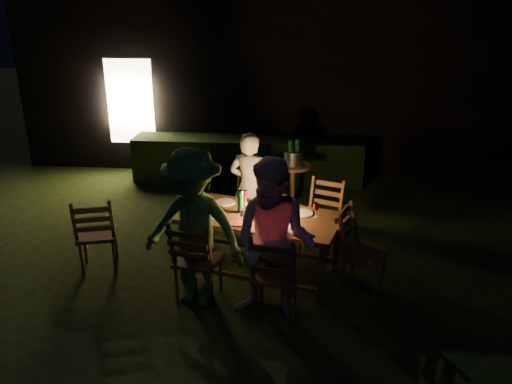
# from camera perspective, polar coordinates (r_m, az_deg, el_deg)

# --- Properties ---
(garden_envelope) EXTENTS (40.00, 40.00, 3.20)m
(garden_envelope) POSITION_cam_1_polar(r_m,az_deg,el_deg) (11.33, 2.88, 12.95)
(garden_envelope) COLOR black
(garden_envelope) RESTS_ON ground
(dining_table) EXTENTS (2.03, 1.38, 0.77)m
(dining_table) POSITION_cam_1_polar(r_m,az_deg,el_deg) (5.91, 0.48, -3.37)
(dining_table) COLOR #54351C
(dining_table) RESTS_ON ground
(chair_near_left) EXTENTS (0.54, 0.57, 1.04)m
(chair_near_left) POSITION_cam_1_polar(r_m,az_deg,el_deg) (5.61, -6.64, -9.26)
(chair_near_left) COLOR #54351C
(chair_near_left) RESTS_ON ground
(chair_near_right) EXTENTS (0.52, 0.55, 1.03)m
(chair_near_right) POSITION_cam_1_polar(r_m,az_deg,el_deg) (5.31, 2.22, -11.06)
(chair_near_right) COLOR #54351C
(chair_near_right) RESTS_ON ground
(chair_far_left) EXTENTS (0.58, 0.61, 1.06)m
(chair_far_left) POSITION_cam_1_polar(r_m,az_deg,el_deg) (6.87, -0.83, -3.24)
(chair_far_left) COLOR #54351C
(chair_far_left) RESTS_ON ground
(chair_far_right) EXTENTS (0.61, 0.62, 1.02)m
(chair_far_right) POSITION_cam_1_polar(r_m,az_deg,el_deg) (6.60, 7.32, -4.56)
(chair_far_right) COLOR #54351C
(chair_far_right) RESTS_ON ground
(chair_end) EXTENTS (0.64, 0.61, 1.05)m
(chair_end) POSITION_cam_1_polar(r_m,az_deg,el_deg) (5.82, 12.04, -8.44)
(chair_end) COLOR #54351C
(chair_end) RESTS_ON ground
(chair_spare) EXTENTS (0.59, 0.61, 1.04)m
(chair_spare) POSITION_cam_1_polar(r_m,az_deg,el_deg) (6.45, -17.57, -6.01)
(chair_spare) COLOR #54351C
(chair_spare) RESTS_ON ground
(person_house_side) EXTENTS (0.64, 0.51, 1.55)m
(person_house_side) POSITION_cam_1_polar(r_m,az_deg,el_deg) (6.74, -0.70, 0.45)
(person_house_side) COLOR silver
(person_house_side) RESTS_ON ground
(person_opp_right) EXTENTS (0.99, 0.86, 1.75)m
(person_opp_right) POSITION_cam_1_polar(r_m,az_deg,el_deg) (5.00, 2.10, -5.85)
(person_opp_right) COLOR pink
(person_opp_right) RESTS_ON ground
(person_opp_left) EXTENTS (1.27, 0.93, 1.76)m
(person_opp_left) POSITION_cam_1_polar(r_m,az_deg,el_deg) (5.32, -7.15, -4.21)
(person_opp_left) COLOR #2E5D2F
(person_opp_left) RESTS_ON ground
(lantern) EXTENTS (0.16, 0.16, 0.35)m
(lantern) POSITION_cam_1_polar(r_m,az_deg,el_deg) (5.84, 1.12, -1.15)
(lantern) COLOR white
(lantern) RESTS_ON dining_table
(plate_far_left) EXTENTS (0.25, 0.25, 0.01)m
(plate_far_left) POSITION_cam_1_polar(r_m,az_deg,el_deg) (6.25, -3.55, -1.16)
(plate_far_left) COLOR white
(plate_far_left) RESTS_ON dining_table
(plate_near_left) EXTENTS (0.25, 0.25, 0.01)m
(plate_near_left) POSITION_cam_1_polar(r_m,az_deg,el_deg) (5.89, -5.29, -2.66)
(plate_near_left) COLOR white
(plate_near_left) RESTS_ON dining_table
(plate_far_right) EXTENTS (0.25, 0.25, 0.01)m
(plate_far_right) POSITION_cam_1_polar(r_m,az_deg,el_deg) (5.94, 5.30, -2.43)
(plate_far_right) COLOR white
(plate_far_right) RESTS_ON dining_table
(plate_near_right) EXTENTS (0.25, 0.25, 0.01)m
(plate_near_right) POSITION_cam_1_polar(r_m,az_deg,el_deg) (5.55, 4.07, -4.10)
(plate_near_right) COLOR white
(plate_near_right) RESTS_ON dining_table
(wineglass_a) EXTENTS (0.06, 0.06, 0.18)m
(wineglass_a) POSITION_cam_1_polar(r_m,az_deg,el_deg) (6.18, -1.23, -0.58)
(wineglass_a) COLOR #59070F
(wineglass_a) RESTS_ON dining_table
(wineglass_b) EXTENTS (0.06, 0.06, 0.18)m
(wineglass_b) POSITION_cam_1_polar(r_m,az_deg,el_deg) (6.01, -6.37, -1.36)
(wineglass_b) COLOR #59070F
(wineglass_b) RESTS_ON dining_table
(wineglass_c) EXTENTS (0.06, 0.06, 0.18)m
(wineglass_c) POSITION_cam_1_polar(r_m,az_deg,el_deg) (5.51, 2.42, -3.36)
(wineglass_c) COLOR #59070F
(wineglass_c) RESTS_ON dining_table
(wineglass_d) EXTENTS (0.06, 0.06, 0.18)m
(wineglass_d) POSITION_cam_1_polar(r_m,az_deg,el_deg) (5.84, 6.83, -2.07)
(wineglass_d) COLOR #59070F
(wineglass_d) RESTS_ON dining_table
(wineglass_e) EXTENTS (0.06, 0.06, 0.18)m
(wineglass_e) POSITION_cam_1_polar(r_m,az_deg,el_deg) (5.62, -1.53, -2.86)
(wineglass_e) COLOR silver
(wineglass_e) RESTS_ON dining_table
(bottle_table) EXTENTS (0.07, 0.07, 0.28)m
(bottle_table) POSITION_cam_1_polar(r_m,az_deg,el_deg) (5.91, -1.79, -1.10)
(bottle_table) COLOR #0F471E
(bottle_table) RESTS_ON dining_table
(napkin_left) EXTENTS (0.18, 0.14, 0.01)m
(napkin_left) POSITION_cam_1_polar(r_m,az_deg,el_deg) (5.65, -2.06, -3.62)
(napkin_left) COLOR red
(napkin_left) RESTS_ON dining_table
(napkin_right) EXTENTS (0.18, 0.14, 0.01)m
(napkin_right) POSITION_cam_1_polar(r_m,az_deg,el_deg) (5.46, 4.84, -4.60)
(napkin_right) COLOR red
(napkin_right) RESTS_ON dining_table
(phone) EXTENTS (0.14, 0.07, 0.01)m
(phone) POSITION_cam_1_polar(r_m,az_deg,el_deg) (5.85, -6.25, -2.88)
(phone) COLOR black
(phone) RESTS_ON dining_table
(side_table) EXTENTS (0.56, 0.56, 0.75)m
(side_table) POSITION_cam_1_polar(r_m,az_deg,el_deg) (7.85, 4.26, 2.53)
(side_table) COLOR #8E6847
(side_table) RESTS_ON ground
(ice_bucket) EXTENTS (0.30, 0.30, 0.22)m
(ice_bucket) POSITION_cam_1_polar(r_m,az_deg,el_deg) (7.79, 4.30, 3.91)
(ice_bucket) COLOR #A5A8AD
(ice_bucket) RESTS_ON side_table
(bottle_bucket_a) EXTENTS (0.07, 0.07, 0.32)m
(bottle_bucket_a) POSITION_cam_1_polar(r_m,az_deg,el_deg) (7.74, 3.93, 4.19)
(bottle_bucket_a) COLOR #0F471E
(bottle_bucket_a) RESTS_ON side_table
(bottle_bucket_b) EXTENTS (0.07, 0.07, 0.32)m
(bottle_bucket_b) POSITION_cam_1_polar(r_m,az_deg,el_deg) (7.82, 4.68, 4.34)
(bottle_bucket_b) COLOR #0F471E
(bottle_bucket_b) RESTS_ON side_table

